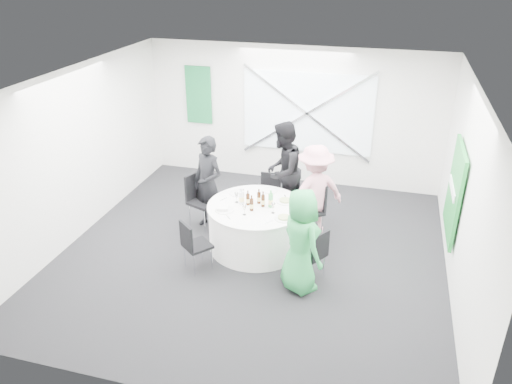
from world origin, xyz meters
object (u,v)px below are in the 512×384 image
(chair_back_left, at_px, (199,196))
(clear_water_bottle, at_px, (242,198))
(person_man_back_left, at_px, (208,183))
(person_woman_pink, at_px, (315,192))
(banquet_table, at_px, (256,226))
(green_water_bottle, at_px, (271,201))
(chair_back, at_px, (269,193))
(person_woman_green, at_px, (301,241))
(chair_back_right, at_px, (313,205))
(chair_front_right, at_px, (315,252))
(person_man_back, at_px, (283,171))
(chair_front_left, at_px, (193,243))

(chair_back_left, bearing_deg, clear_water_bottle, -95.13)
(person_man_back_left, relative_size, person_woman_pink, 1.02)
(banquet_table, height_order, green_water_bottle, green_water_bottle)
(chair_back, bearing_deg, chair_back_left, -154.49)
(chair_back, xyz_separation_m, person_woman_pink, (0.87, -0.41, 0.33))
(person_woman_pink, xyz_separation_m, clear_water_bottle, (-1.07, -0.63, 0.05))
(person_man_back_left, distance_m, person_woman_green, 2.30)
(person_man_back_left, relative_size, person_woman_green, 1.07)
(person_woman_pink, bearing_deg, chair_back_right, -55.94)
(person_woman_green, bearing_deg, chair_back, -19.14)
(chair_front_right, height_order, person_woman_pink, person_woman_pink)
(person_man_back_left, bearing_deg, person_man_back, 55.83)
(clear_water_bottle, bearing_deg, chair_back_right, 30.91)
(chair_back_left, bearing_deg, banquet_table, -90.00)
(chair_front_left, height_order, clear_water_bottle, clear_water_bottle)
(chair_front_left, relative_size, person_man_back, 0.46)
(person_man_back_left, height_order, green_water_bottle, person_man_back_left)
(chair_back, height_order, chair_front_right, chair_back)
(chair_back_right, xyz_separation_m, person_man_back, (-0.64, 0.51, 0.33))
(chair_front_right, bearing_deg, chair_back, -115.62)
(chair_back_left, relative_size, person_man_back_left, 0.58)
(chair_back, distance_m, person_man_back, 0.47)
(chair_front_left, distance_m, clear_water_bottle, 1.09)
(chair_front_right, xyz_separation_m, chair_front_left, (-1.80, -0.24, 0.00))
(person_man_back, height_order, clear_water_bottle, person_man_back)
(person_woman_pink, bearing_deg, chair_front_right, 63.45)
(banquet_table, relative_size, clear_water_bottle, 5.61)
(banquet_table, distance_m, person_man_back_left, 1.16)
(chair_front_right, bearing_deg, person_woman_pink, -138.57)
(person_woman_green, height_order, green_water_bottle, person_woman_green)
(person_woman_pink, bearing_deg, chair_front_left, 7.19)
(chair_front_left, distance_m, person_man_back, 2.26)
(banquet_table, distance_m, chair_back_right, 1.05)
(person_woman_green, bearing_deg, green_water_bottle, -9.17)
(banquet_table, relative_size, chair_front_right, 1.90)
(chair_front_right, xyz_separation_m, person_man_back_left, (-2.03, 1.08, 0.35))
(chair_back, xyz_separation_m, chair_front_left, (-0.70, -1.92, -0.01))
(chair_front_left, relative_size, person_woman_pink, 0.50)
(chair_front_left, relative_size, person_woman_green, 0.53)
(person_woman_pink, bearing_deg, person_man_back_left, -30.92)
(chair_front_left, relative_size, green_water_bottle, 2.88)
(chair_back_left, bearing_deg, chair_front_right, -94.87)
(chair_front_right, xyz_separation_m, green_water_bottle, (-0.83, 0.67, 0.40))
(banquet_table, xyz_separation_m, chair_back, (-0.03, 1.04, 0.11))
(chair_back_left, distance_m, chair_back_right, 1.98)
(banquet_table, distance_m, person_man_back, 1.26)
(clear_water_bottle, bearing_deg, person_woman_green, -38.41)
(chair_back, height_order, person_woman_pink, person_woman_pink)
(chair_back_right, bearing_deg, green_water_bottle, -81.38)
(chair_back_left, distance_m, chair_front_right, 2.47)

